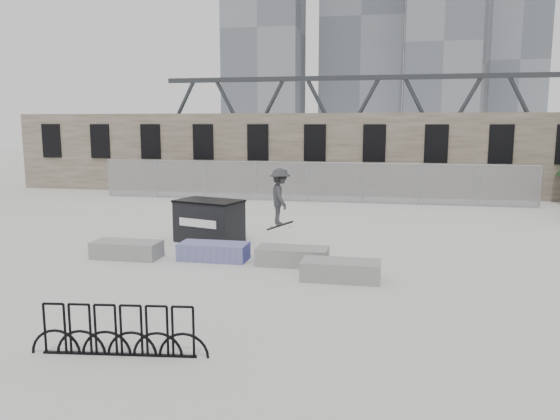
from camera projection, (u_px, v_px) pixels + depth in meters
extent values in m
plane|color=beige|center=(244.00, 262.00, 15.70)|extent=(120.00, 120.00, 0.00)
cube|color=#655A4A|center=(318.00, 153.00, 31.08)|extent=(36.00, 2.50, 4.50)
cube|color=black|center=(52.00, 141.00, 32.86)|extent=(1.20, 0.12, 2.00)
cube|color=black|center=(100.00, 141.00, 32.24)|extent=(1.20, 0.12, 2.00)
cube|color=black|center=(151.00, 142.00, 31.61)|extent=(1.20, 0.12, 2.00)
cube|color=black|center=(203.00, 142.00, 30.99)|extent=(1.20, 0.12, 2.00)
cube|color=black|center=(258.00, 142.00, 30.37)|extent=(1.20, 0.12, 2.00)
cube|color=black|center=(315.00, 143.00, 29.75)|extent=(1.20, 0.12, 2.00)
cube|color=black|center=(374.00, 143.00, 29.13)|extent=(1.20, 0.12, 2.00)
cube|color=black|center=(436.00, 144.00, 28.51)|extent=(1.20, 0.12, 2.00)
cube|color=black|center=(501.00, 144.00, 27.89)|extent=(1.20, 0.12, 2.00)
cylinder|color=gray|center=(109.00, 178.00, 29.78)|extent=(0.06, 0.06, 2.00)
cylinder|color=gray|center=(156.00, 179.00, 29.25)|extent=(0.06, 0.06, 2.00)
cylinder|color=gray|center=(205.00, 180.00, 28.72)|extent=(0.06, 0.06, 2.00)
cylinder|color=gray|center=(255.00, 181.00, 28.18)|extent=(0.06, 0.06, 2.00)
cylinder|color=gray|center=(308.00, 182.00, 27.65)|extent=(0.06, 0.06, 2.00)
cylinder|color=gray|center=(363.00, 183.00, 27.11)|extent=(0.06, 0.06, 2.00)
cylinder|color=gray|center=(420.00, 185.00, 26.58)|extent=(0.06, 0.06, 2.00)
cylinder|color=gray|center=(479.00, 186.00, 26.05)|extent=(0.06, 0.06, 2.00)
cylinder|color=gray|center=(540.00, 187.00, 25.51)|extent=(0.06, 0.06, 2.00)
cube|color=#99999E|center=(308.00, 182.00, 27.65)|extent=(22.00, 0.02, 2.00)
cylinder|color=gray|center=(308.00, 162.00, 27.49)|extent=(22.00, 0.04, 0.04)
cube|color=gray|center=(127.00, 250.00, 16.18)|extent=(2.00, 0.90, 0.50)
cube|color=#2D471E|center=(127.00, 243.00, 16.15)|extent=(1.76, 0.66, 0.10)
cube|color=#313495|center=(214.00, 251.00, 15.95)|extent=(2.00, 0.90, 0.50)
cube|color=#2D471E|center=(214.00, 245.00, 15.92)|extent=(1.76, 0.66, 0.10)
cube|color=gray|center=(292.00, 256.00, 15.38)|extent=(2.00, 0.90, 0.50)
cube|color=#2D471E|center=(292.00, 250.00, 15.35)|extent=(1.76, 0.66, 0.10)
cube|color=gray|center=(341.00, 270.00, 13.90)|extent=(2.00, 0.90, 0.50)
cube|color=#2D471E|center=(341.00, 263.00, 13.87)|extent=(1.76, 0.66, 0.10)
cube|color=black|center=(209.00, 222.00, 18.35)|extent=(2.38, 1.82, 1.37)
cube|color=black|center=(209.00, 201.00, 18.24)|extent=(2.44, 1.89, 0.06)
cube|color=white|center=(197.00, 223.00, 17.77)|extent=(1.41, 0.45, 0.26)
cube|color=black|center=(120.00, 354.00, 9.40)|extent=(2.69, 0.41, 0.04)
torus|color=black|center=(55.00, 329.00, 9.41)|extent=(0.89, 0.16, 0.89)
torus|color=black|center=(80.00, 329.00, 9.38)|extent=(0.89, 0.16, 0.89)
torus|color=black|center=(106.00, 330.00, 9.35)|extent=(0.89, 0.16, 0.89)
torus|color=black|center=(131.00, 331.00, 9.32)|extent=(0.89, 0.16, 0.89)
torus|color=black|center=(157.00, 332.00, 9.29)|extent=(0.89, 0.16, 0.89)
torus|color=black|center=(183.00, 332.00, 9.26)|extent=(0.89, 0.16, 0.89)
cube|color=slate|center=(264.00, 32.00, 103.42)|extent=(14.00, 12.00, 42.00)
cube|color=slate|center=(363.00, 22.00, 109.13)|extent=(16.00, 14.00, 48.00)
cube|color=slate|center=(441.00, 46.00, 92.99)|extent=(12.00, 12.00, 34.00)
cube|color=slate|center=(514.00, 62.00, 100.27)|extent=(10.00, 10.00, 30.00)
cube|color=#2D3033|center=(441.00, 123.00, 66.38)|extent=(70.00, 3.00, 1.20)
cube|color=#2D3033|center=(443.00, 76.00, 65.52)|extent=(70.00, 0.60, 0.60)
cube|color=gray|center=(206.00, 138.00, 72.52)|extent=(2.00, 3.00, 4.00)
imported|color=#2E2F31|center=(280.00, 197.00, 15.79)|extent=(0.98, 1.22, 1.65)
cube|color=black|center=(280.00, 226.00, 15.93)|extent=(0.79, 0.30, 0.28)
cylinder|color=beige|center=(270.00, 227.00, 15.92)|extent=(0.06, 0.03, 0.06)
cylinder|color=beige|center=(271.00, 226.00, 16.06)|extent=(0.06, 0.03, 0.06)
cylinder|color=beige|center=(289.00, 228.00, 15.81)|extent=(0.06, 0.03, 0.06)
cylinder|color=beige|center=(290.00, 227.00, 15.95)|extent=(0.06, 0.03, 0.06)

